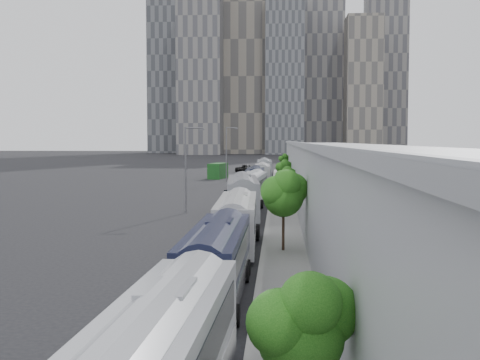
# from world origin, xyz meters

# --- Properties ---
(sidewalk) EXTENTS (10.00, 170.00, 0.12)m
(sidewalk) POSITION_xyz_m (9.00, 55.00, 0.06)
(sidewalk) COLOR gray
(sidewalk) RESTS_ON ground
(lane_line) EXTENTS (0.12, 160.00, 0.02)m
(lane_line) POSITION_xyz_m (-1.50, 55.00, 0.01)
(lane_line) COLOR gold
(lane_line) RESTS_ON ground
(depot) EXTENTS (12.45, 160.40, 7.20)m
(depot) POSITION_xyz_m (12.99, 55.00, 3.51)
(depot) COLOR gray
(depot) RESTS_ON ground
(skyline) EXTENTS (145.00, 64.00, 120.00)m
(skyline) POSITION_xyz_m (-2.90, 324.16, 50.85)
(skyline) COLOR slate
(skyline) RESTS_ON ground
(bus_1) EXTENTS (2.71, 12.06, 3.52)m
(bus_1) POSITION_xyz_m (2.28, 19.50, 1.49)
(bus_1) COLOR #161931
(bus_1) RESTS_ON ground
(bus_2) EXTENTS (2.93, 12.64, 3.67)m
(bus_2) POSITION_xyz_m (2.31, 32.37, 1.55)
(bus_2) COLOR #B9B9BC
(bus_2) RESTS_ON ground
(bus_3) EXTENTS (3.76, 14.01, 4.05)m
(bus_3) POSITION_xyz_m (1.75, 48.59, 1.71)
(bus_3) COLOR slate
(bus_3) RESTS_ON ground
(bus_4) EXTENTS (3.38, 12.91, 3.73)m
(bus_4) POSITION_xyz_m (2.05, 60.99, 1.58)
(bus_4) COLOR #AAADB4
(bus_4) RESTS_ON ground
(bus_5) EXTENTS (2.75, 12.28, 3.58)m
(bus_5) POSITION_xyz_m (1.79, 76.90, 1.51)
(bus_5) COLOR black
(bus_5) RESTS_ON ground
(bus_6) EXTENTS (2.82, 12.30, 3.58)m
(bus_6) POSITION_xyz_m (2.47, 90.27, 1.51)
(bus_6) COLOR #B7B7B9
(bus_6) RESTS_ON ground
(bus_7) EXTENTS (3.04, 13.34, 3.88)m
(bus_7) POSITION_xyz_m (2.44, 104.82, 1.64)
(bus_7) COLOR gray
(bus_7) RESTS_ON ground
(tree_0) EXTENTS (2.20, 2.20, 4.08)m
(tree_0) POSITION_xyz_m (5.70, 6.36, 2.96)
(tree_0) COLOR black
(tree_0) RESTS_ON ground
(tree_1) EXTENTS (2.68, 2.68, 5.41)m
(tree_1) POSITION_xyz_m (5.46, 31.35, 4.06)
(tree_1) COLOR black
(tree_1) RESTS_ON ground
(tree_2) EXTENTS (1.78, 1.78, 4.16)m
(tree_2) POSITION_xyz_m (5.91, 59.28, 3.24)
(tree_2) COLOR black
(tree_2) RESTS_ON ground
(tree_3) EXTENTS (1.90, 1.90, 4.20)m
(tree_3) POSITION_xyz_m (5.85, 82.07, 3.23)
(tree_3) COLOR black
(tree_3) RESTS_ON ground
(tree_4) EXTENTS (1.41, 1.41, 4.37)m
(tree_4) POSITION_xyz_m (6.09, 107.98, 3.59)
(tree_4) COLOR black
(tree_4) RESTS_ON ground
(street_lamp_near) EXTENTS (2.04, 0.22, 8.71)m
(street_lamp_near) POSITION_xyz_m (-4.07, 51.98, 5.04)
(street_lamp_near) COLOR #59595E
(street_lamp_near) RESTS_ON ground
(street_lamp_far) EXTENTS (2.04, 0.22, 9.65)m
(street_lamp_far) POSITION_xyz_m (-3.83, 96.37, 5.52)
(street_lamp_far) COLOR #59595E
(street_lamp_far) RESTS_ON ground
(shipping_container) EXTENTS (3.44, 7.13, 2.94)m
(shipping_container) POSITION_xyz_m (-6.57, 106.94, 1.47)
(shipping_container) COLOR #164818
(shipping_container) RESTS_ON ground
(suv) EXTENTS (4.59, 6.48, 1.64)m
(suv) POSITION_xyz_m (-2.93, 130.92, 0.82)
(suv) COLOR black
(suv) RESTS_ON ground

